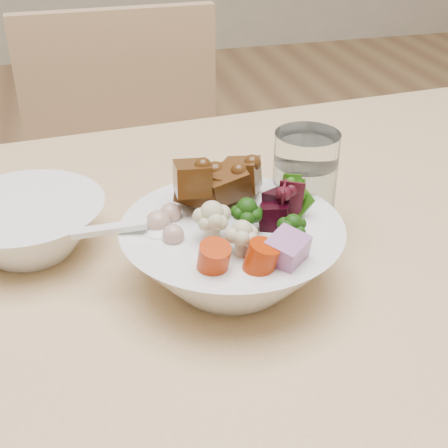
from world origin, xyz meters
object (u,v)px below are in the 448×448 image
at_px(food_bowl, 233,248).
at_px(dining_table, 397,303).
at_px(side_bowl, 28,227).
at_px(water_glass, 304,189).
at_px(chair_far, 136,209).

bearing_deg(food_bowl, dining_table, 1.01).
bearing_deg(side_bowl, water_glass, -7.79).
relative_size(chair_far, water_glass, 7.12).
distance_m(chair_far, side_bowl, 0.55).
distance_m(food_bowl, side_bowl, 0.21).
height_order(food_bowl, water_glass, water_glass).
bearing_deg(chair_far, water_glass, -77.41).
xyz_separation_m(dining_table, side_bowl, (-0.36, 0.10, 0.09)).
relative_size(chair_far, food_bowl, 3.92).
distance_m(food_bowl, water_glass, 0.11).
height_order(food_bowl, side_bowl, food_bowl).
relative_size(food_bowl, water_glass, 1.81).
bearing_deg(water_glass, chair_far, 103.31).
distance_m(dining_table, food_bowl, 0.21).
height_order(dining_table, water_glass, water_glass).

